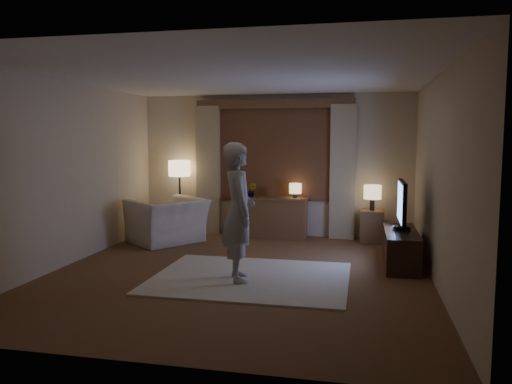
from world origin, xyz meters
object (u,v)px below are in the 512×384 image
(tv_stand, at_px, (401,248))
(side_table, at_px, (372,226))
(person, at_px, (239,212))
(sideboard, at_px, (273,218))
(armchair, at_px, (167,221))

(tv_stand, bearing_deg, side_table, 103.84)
(side_table, xyz_separation_m, tv_stand, (0.38, -1.54, -0.03))
(side_table, height_order, person, person)
(tv_stand, height_order, person, person)
(tv_stand, distance_m, person, 2.49)
(tv_stand, bearing_deg, sideboard, 143.27)
(armchair, distance_m, side_table, 3.55)
(sideboard, distance_m, person, 2.89)
(sideboard, height_order, side_table, sideboard)
(armchair, xyz_separation_m, tv_stand, (3.84, -0.76, -0.13))
(armchair, distance_m, person, 2.73)
(sideboard, relative_size, tv_stand, 0.86)
(side_table, distance_m, person, 3.31)
(side_table, relative_size, person, 0.32)
(armchair, xyz_separation_m, person, (1.78, -2.01, 0.51))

